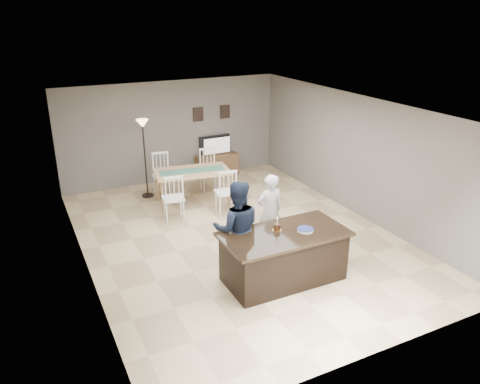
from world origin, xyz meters
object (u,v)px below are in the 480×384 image
woman (270,212)px  television (216,145)px  kitchen_island (284,256)px  tv_console (217,165)px  floor_lamp (143,138)px  dining_table (192,176)px  birthday_cake (277,227)px  man (237,229)px  plate_stack (305,230)px

woman → television: bearing=-101.3°
kitchen_island → woman: (0.38, 1.16, 0.30)m
kitchen_island → tv_console: (1.20, 5.57, -0.15)m
television → floor_lamp: floor_lamp is taller
dining_table → birthday_cake: bearing=-79.8°
man → floor_lamp: floor_lamp is taller
man → woman: bearing=-127.7°
television → plate_stack: (-0.84, -5.73, 0.06)m
birthday_cake → television: bearing=77.1°
man → birthday_cake: bearing=165.6°
birthday_cake → floor_lamp: bearing=101.6°
kitchen_island → floor_lamp: floor_lamp is taller
tv_console → woman: 4.51m
dining_table → woman: bearing=-70.3°
plate_stack → floor_lamp: bearing=105.6°
kitchen_island → man: bearing=138.7°
man → tv_console: bearing=-89.1°
dining_table → kitchen_island: bearing=-78.9°
floor_lamp → plate_stack: bearing=-74.4°
kitchen_island → floor_lamp: 5.10m
kitchen_island → birthday_cake: 0.53m
television → woman: woman is taller
man → birthday_cake: man is taller
tv_console → woman: woman is taller
kitchen_island → tv_console: 5.70m
tv_console → woman: size_ratio=0.79×
birthday_cake → dining_table: birthday_cake is taller
tv_console → plate_stack: bearing=-98.5°
kitchen_island → dining_table: (-0.16, 3.94, 0.23)m
birthday_cake → floor_lamp: floor_lamp is taller
man → dining_table: size_ratio=0.79×
tv_console → man: size_ratio=0.69×
man → plate_stack: size_ratio=6.23×
tv_console → floor_lamp: (-2.23, -0.69, 1.22)m
plate_stack → floor_lamp: 5.20m
tv_console → birthday_cake: (-1.26, -5.42, 0.66)m
dining_table → floor_lamp: floor_lamp is taller
floor_lamp → tv_console: bearing=17.2°
tv_console → woman: (-0.82, -4.41, 0.46)m
tv_console → television: television is taller
kitchen_island → floor_lamp: bearing=101.9°
birthday_cake → plate_stack: size_ratio=0.85×
man → birthday_cake: 0.70m
man → birthday_cake: size_ratio=7.30×
kitchen_island → plate_stack: plate_stack is taller
tv_console → plate_stack: size_ratio=4.28×
man → plate_stack: 1.18m
plate_stack → dining_table: size_ratio=0.13×
kitchen_island → tv_console: kitchen_island is taller
birthday_cake → plate_stack: 0.48m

